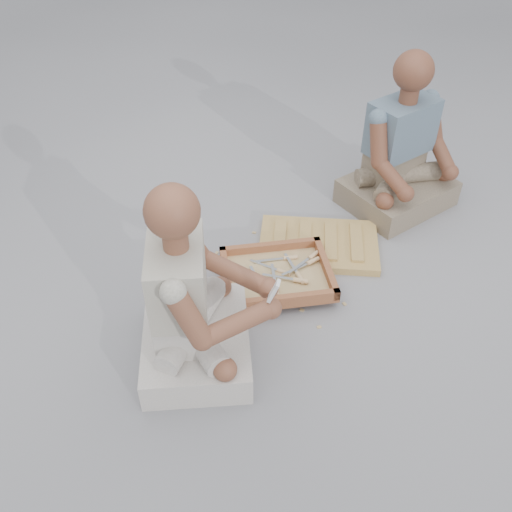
# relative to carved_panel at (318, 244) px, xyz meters

# --- Properties ---
(ground) EXTENTS (60.00, 60.00, 0.00)m
(ground) POSITION_rel_carved_panel_xyz_m (-0.31, -0.60, -0.02)
(ground) COLOR gray
(ground) RESTS_ON ground
(carved_panel) EXTENTS (0.61, 0.41, 0.04)m
(carved_panel) POSITION_rel_carved_panel_xyz_m (0.00, 0.00, 0.00)
(carved_panel) COLOR olive
(carved_panel) RESTS_ON ground
(tool_tray) EXTENTS (0.59, 0.52, 0.07)m
(tool_tray) POSITION_rel_carved_panel_xyz_m (-0.20, -0.30, 0.04)
(tool_tray) COLOR brown
(tool_tray) RESTS_ON carved_panel
(chisel_0) EXTENTS (0.22, 0.05, 0.02)m
(chisel_0) POSITION_rel_carved_panel_xyz_m (-0.11, -0.34, 0.06)
(chisel_0) COLOR silver
(chisel_0) RESTS_ON tool_tray
(chisel_1) EXTENTS (0.21, 0.11, 0.02)m
(chisel_1) POSITION_rel_carved_panel_xyz_m (-0.19, -0.27, 0.05)
(chisel_1) COLOR silver
(chisel_1) RESTS_ON tool_tray
(chisel_2) EXTENTS (0.06, 0.22, 0.02)m
(chisel_2) POSITION_rel_carved_panel_xyz_m (-0.20, -0.40, 0.06)
(chisel_2) COLOR silver
(chisel_2) RESTS_ON tool_tray
(chisel_3) EXTENTS (0.16, 0.18, 0.02)m
(chisel_3) POSITION_rel_carved_panel_xyz_m (-0.04, -0.18, 0.06)
(chisel_3) COLOR silver
(chisel_3) RESTS_ON tool_tray
(chisel_4) EXTENTS (0.18, 0.15, 0.02)m
(chisel_4) POSITION_rel_carved_panel_xyz_m (-0.05, -0.21, 0.06)
(chisel_4) COLOR silver
(chisel_4) RESTS_ON tool_tray
(chisel_5) EXTENTS (0.22, 0.07, 0.02)m
(chisel_5) POSITION_rel_carved_panel_xyz_m (-0.16, -0.18, 0.05)
(chisel_5) COLOR silver
(chisel_5) RESTS_ON tool_tray
(chisel_6) EXTENTS (0.11, 0.21, 0.02)m
(chisel_6) POSITION_rel_carved_panel_xyz_m (-0.10, -0.31, 0.06)
(chisel_6) COLOR silver
(chisel_6) RESTS_ON tool_tray
(chisel_7) EXTENTS (0.11, 0.21, 0.02)m
(chisel_7) POSITION_rel_carved_panel_xyz_m (-0.26, -0.41, 0.06)
(chisel_7) COLOR silver
(chisel_7) RESTS_ON tool_tray
(wood_chip_0) EXTENTS (0.02, 0.02, 0.00)m
(wood_chip_0) POSITION_rel_carved_panel_xyz_m (-0.54, -0.36, -0.02)
(wood_chip_0) COLOR tan
(wood_chip_0) RESTS_ON ground
(wood_chip_1) EXTENTS (0.02, 0.02, 0.00)m
(wood_chip_1) POSITION_rel_carved_panel_xyz_m (0.06, 0.03, -0.02)
(wood_chip_1) COLOR tan
(wood_chip_1) RESTS_ON ground
(wood_chip_2) EXTENTS (0.02, 0.02, 0.00)m
(wood_chip_2) POSITION_rel_carved_panel_xyz_m (-0.48, -0.05, -0.02)
(wood_chip_2) COLOR tan
(wood_chip_2) RESTS_ON ground
(wood_chip_3) EXTENTS (0.02, 0.02, 0.00)m
(wood_chip_3) POSITION_rel_carved_panel_xyz_m (-0.33, -0.31, -0.02)
(wood_chip_3) COLOR tan
(wood_chip_3) RESTS_ON ground
(wood_chip_4) EXTENTS (0.02, 0.02, 0.00)m
(wood_chip_4) POSITION_rel_carved_panel_xyz_m (-0.52, -0.09, -0.02)
(wood_chip_4) COLOR tan
(wood_chip_4) RESTS_ON ground
(wood_chip_5) EXTENTS (0.02, 0.02, 0.00)m
(wood_chip_5) POSITION_rel_carved_panel_xyz_m (-0.25, -0.44, -0.02)
(wood_chip_5) COLOR tan
(wood_chip_5) RESTS_ON ground
(wood_chip_6) EXTENTS (0.02, 0.02, 0.00)m
(wood_chip_6) POSITION_rel_carved_panel_xyz_m (-0.02, 0.07, -0.02)
(wood_chip_6) COLOR tan
(wood_chip_6) RESTS_ON ground
(wood_chip_7) EXTENTS (0.02, 0.02, 0.00)m
(wood_chip_7) POSITION_rel_carved_panel_xyz_m (-0.07, -0.46, -0.02)
(wood_chip_7) COLOR tan
(wood_chip_7) RESTS_ON ground
(wood_chip_8) EXTENTS (0.02, 0.02, 0.00)m
(wood_chip_8) POSITION_rel_carved_panel_xyz_m (-0.34, 0.09, -0.02)
(wood_chip_8) COLOR tan
(wood_chip_8) RESTS_ON ground
(wood_chip_9) EXTENTS (0.02, 0.02, 0.00)m
(wood_chip_9) POSITION_rel_carved_panel_xyz_m (0.12, -0.41, -0.02)
(wood_chip_9) COLOR tan
(wood_chip_9) RESTS_ON ground
(wood_chip_10) EXTENTS (0.02, 0.02, 0.00)m
(wood_chip_10) POSITION_rel_carved_panel_xyz_m (0.00, -0.56, -0.02)
(wood_chip_10) COLOR tan
(wood_chip_10) RESTS_ON ground
(wood_chip_11) EXTENTS (0.02, 0.02, 0.00)m
(wood_chip_11) POSITION_rel_carved_panel_xyz_m (-0.37, -0.49, -0.02)
(wood_chip_11) COLOR tan
(wood_chip_11) RESTS_ON ground
(wood_chip_12) EXTENTS (0.02, 0.02, 0.00)m
(wood_chip_12) POSITION_rel_carved_panel_xyz_m (-0.29, -0.20, -0.02)
(wood_chip_12) COLOR tan
(wood_chip_12) RESTS_ON ground
(wood_chip_13) EXTENTS (0.02, 0.02, 0.00)m
(wood_chip_13) POSITION_rel_carved_panel_xyz_m (0.05, 0.08, -0.02)
(wood_chip_13) COLOR tan
(wood_chip_13) RESTS_ON ground
(wood_chip_14) EXTENTS (0.02, 0.02, 0.00)m
(wood_chip_14) POSITION_rel_carved_panel_xyz_m (-0.01, -0.27, -0.02)
(wood_chip_14) COLOR tan
(wood_chip_14) RESTS_ON ground
(wood_chip_15) EXTENTS (0.02, 0.02, 0.00)m
(wood_chip_15) POSITION_rel_carved_panel_xyz_m (-0.21, -0.48, -0.02)
(wood_chip_15) COLOR tan
(wood_chip_15) RESTS_ON ground
(craftsman) EXTENTS (0.61, 0.61, 0.85)m
(craftsman) POSITION_rel_carved_panel_xyz_m (-0.52, -0.75, 0.27)
(craftsman) COLOR beige
(craftsman) RESTS_ON ground
(companion) EXTENTS (0.71, 0.70, 0.87)m
(companion) POSITION_rel_carved_panel_xyz_m (0.43, 0.45, 0.27)
(companion) COLOR gray
(companion) RESTS_ON ground
(mobile_phone) EXTENTS (0.05, 0.05, 0.10)m
(mobile_phone) POSITION_rel_carved_panel_xyz_m (-0.20, -0.76, 0.39)
(mobile_phone) COLOR silver
(mobile_phone) RESTS_ON craftsman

